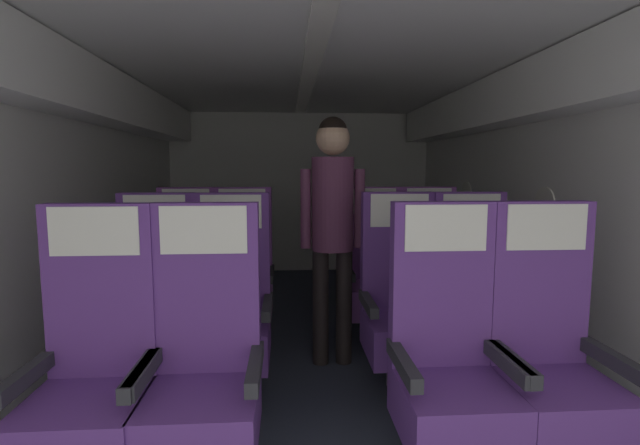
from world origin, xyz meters
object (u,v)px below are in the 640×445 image
(seat_c_left_window, at_px, (186,279))
(seat_c_right_aisle, at_px, (430,276))
(seat_c_left_aisle, at_px, (243,279))
(flight_attendant, at_px, (333,213))
(seat_a_left_aisle, at_px, (204,374))
(seat_b_right_window, at_px, (401,308))
(seat_b_left_aisle, at_px, (232,313))
(seat_a_right_aisle, at_px, (550,365))
(seat_a_left_window, at_px, (93,379))
(seat_b_left_window, at_px, (155,313))
(seat_a_right_window, at_px, (449,368))
(seat_c_right_window, at_px, (374,277))
(seat_b_right_aisle, at_px, (474,308))

(seat_c_left_window, bearing_deg, seat_c_right_aisle, -0.57)
(seat_c_left_aisle, xyz_separation_m, flight_attendant, (0.65, -0.44, 0.54))
(seat_a_left_aisle, height_order, seat_b_right_window, same)
(seat_b_left_aisle, bearing_deg, seat_a_right_aisle, -29.85)
(seat_a_left_window, distance_m, seat_b_left_window, 0.86)
(seat_a_right_window, distance_m, seat_b_left_window, 1.69)
(seat_c_right_aisle, bearing_deg, seat_b_right_window, -118.00)
(seat_a_right_window, xyz_separation_m, seat_b_right_window, (0.01, 0.85, 0.00))
(seat_a_left_aisle, height_order, seat_c_left_aisle, same)
(seat_a_right_aisle, xyz_separation_m, seat_a_right_window, (-0.45, 0.00, 0.00))
(seat_a_left_window, height_order, seat_b_right_window, same)
(seat_a_left_aisle, xyz_separation_m, seat_a_right_aisle, (1.47, -0.01, 0.00))
(seat_a_right_aisle, distance_m, seat_c_right_window, 1.73)
(seat_b_left_window, bearing_deg, seat_a_left_window, -90.21)
(seat_a_right_window, height_order, seat_c_left_window, same)
(seat_a_right_window, relative_size, seat_b_right_aisle, 1.00)
(seat_a_right_window, relative_size, seat_c_left_aisle, 1.00)
(seat_a_left_window, xyz_separation_m, seat_b_right_aisle, (1.90, 0.83, 0.00))
(seat_c_right_aisle, distance_m, seat_c_right_window, 0.45)
(seat_c_right_aisle, height_order, flight_attendant, flight_attendant)
(seat_b_right_window, height_order, seat_c_right_window, same)
(seat_c_left_window, bearing_deg, seat_b_left_aisle, -62.61)
(seat_a_right_window, relative_size, flight_attendant, 0.71)
(seat_a_left_aisle, relative_size, seat_b_left_aisle, 1.00)
(seat_b_left_window, bearing_deg, seat_c_left_window, 89.83)
(seat_c_left_window, bearing_deg, seat_a_left_window, -90.19)
(seat_b_right_aisle, bearing_deg, seat_a_right_aisle, -89.92)
(seat_a_right_aisle, distance_m, seat_b_left_window, 2.09)
(seat_a_left_aisle, bearing_deg, seat_a_right_window, -0.45)
(seat_a_right_aisle, relative_size, seat_c_right_window, 1.00)
(seat_a_left_aisle, relative_size, seat_c_left_window, 1.00)
(seat_c_right_aisle, distance_m, flight_attendant, 1.08)
(seat_b_right_aisle, height_order, seat_c_left_aisle, same)
(seat_b_left_window, height_order, seat_c_left_aisle, same)
(seat_a_right_aisle, relative_size, seat_c_left_window, 1.00)
(seat_a_left_window, xyz_separation_m, seat_c_left_window, (0.01, 1.69, 0.00))
(seat_c_right_window, bearing_deg, seat_a_right_aisle, -75.00)
(seat_c_left_aisle, xyz_separation_m, seat_c_right_window, (1.02, 0.01, 0.00))
(seat_b_left_aisle, xyz_separation_m, seat_c_right_aisle, (1.45, 0.84, 0.00))
(seat_b_right_aisle, bearing_deg, flight_attendant, 153.99)
(seat_b_left_aisle, bearing_deg, seat_c_left_window, 117.39)
(seat_b_left_aisle, height_order, seat_b_right_window, same)
(seat_a_left_window, relative_size, seat_b_left_aisle, 1.00)
(seat_a_right_window, relative_size, seat_c_left_window, 1.00)
(seat_c_left_window, bearing_deg, seat_a_right_window, -49.32)
(seat_a_right_aisle, relative_size, seat_b_right_aisle, 1.00)
(seat_a_right_aisle, relative_size, seat_c_right_aisle, 1.00)
(seat_a_left_aisle, bearing_deg, seat_c_left_window, 104.35)
(seat_a_left_aisle, xyz_separation_m, seat_c_right_window, (1.02, 1.66, 0.00))
(seat_a_left_aisle, height_order, seat_c_right_window, same)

